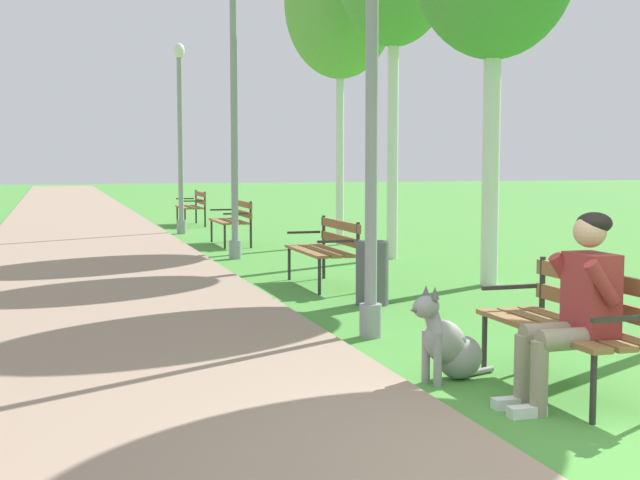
{
  "coord_description": "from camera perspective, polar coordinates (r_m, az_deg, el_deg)",
  "views": [
    {
      "loc": [
        -2.73,
        -3.63,
        1.57
      ],
      "look_at": [
        -0.57,
        3.47,
        0.9
      ],
      "focal_mm": 49.08,
      "sensor_mm": 36.0,
      "label": 1
    }
  ],
  "objects": [
    {
      "name": "dog_grey",
      "position": [
        6.35,
        8.46,
        -6.81
      ],
      "size": [
        0.8,
        0.43,
        0.71
      ],
      "color": "gray",
      "rests_on": "ground"
    },
    {
      "name": "park_bench_far",
      "position": [
        16.53,
        -5.67,
        1.45
      ],
      "size": [
        0.55,
        1.5,
        0.85
      ],
      "color": "olive",
      "rests_on": "ground"
    },
    {
      "name": "ground_plane",
      "position": [
        4.81,
        19.54,
        -14.2
      ],
      "size": [
        120.0,
        120.0,
        0.0
      ],
      "primitive_type": "plane",
      "color": "#478E38"
    },
    {
      "name": "litter_bin",
      "position": [
        9.58,
        3.42,
        -2.17
      ],
      "size": [
        0.36,
        0.36,
        0.7
      ],
      "primitive_type": "cylinder",
      "color": "#515156",
      "rests_on": "ground"
    },
    {
      "name": "lamp_post_mid",
      "position": [
        14.12,
        -5.63,
        8.38
      ],
      "size": [
        0.24,
        0.24,
        4.59
      ],
      "color": "gray",
      "rests_on": "ground"
    },
    {
      "name": "birch_tree_fifth",
      "position": [
        16.71,
        1.32,
        15.21
      ],
      "size": [
        2.06,
        2.25,
        5.91
      ],
      "color": "silver",
      "rests_on": "ground"
    },
    {
      "name": "park_bench_near",
      "position": [
        6.19,
        16.15,
        -4.88
      ],
      "size": [
        0.55,
        1.5,
        0.85
      ],
      "color": "olive",
      "rests_on": "ground"
    },
    {
      "name": "lamp_post_near",
      "position": [
        7.76,
        3.4,
        10.08
      ],
      "size": [
        0.24,
        0.24,
        4.33
      ],
      "color": "gray",
      "rests_on": "ground"
    },
    {
      "name": "person_seated_on_near_bench",
      "position": [
        5.77,
        16.34,
        -3.92
      ],
      "size": [
        0.74,
        0.49,
        1.25
      ],
      "color": "gray",
      "rests_on": "ground"
    },
    {
      "name": "park_bench_furthest",
      "position": [
        21.76,
        -8.28,
        2.3
      ],
      "size": [
        0.55,
        1.5,
        0.85
      ],
      "color": "olive",
      "rests_on": "ground"
    },
    {
      "name": "lamp_post_far",
      "position": [
        19.22,
        -9.1,
        6.72
      ],
      "size": [
        0.24,
        0.24,
        4.09
      ],
      "color": "gray",
      "rests_on": "ground"
    },
    {
      "name": "paved_path",
      "position": [
        27.68,
        -15.81,
        1.74
      ],
      "size": [
        3.6,
        60.0,
        0.04
      ],
      "primitive_type": "cube",
      "color": "gray",
      "rests_on": "ground"
    },
    {
      "name": "park_bench_mid",
      "position": [
        10.99,
        0.4,
        -0.37
      ],
      "size": [
        0.55,
        1.5,
        0.85
      ],
      "color": "olive",
      "rests_on": "ground"
    }
  ]
}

